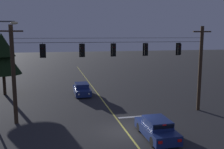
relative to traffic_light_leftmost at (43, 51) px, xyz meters
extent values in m
plane|color=#28282B|center=(5.90, -3.77, -5.83)|extent=(180.00, 180.00, 0.00)
cube|color=#D1C64C|center=(5.90, 6.02, -5.82)|extent=(0.14, 60.00, 0.01)
cube|color=silver|center=(7.80, -0.58, -5.82)|extent=(3.40, 0.36, 0.01)
cylinder|color=#38281C|center=(-2.30, 0.02, -1.89)|extent=(0.32, 0.32, 7.88)
cube|color=#38281C|center=(-2.30, 0.02, 1.55)|extent=(1.80, 0.12, 0.12)
cylinder|color=slate|center=(-2.30, 0.02, 1.20)|extent=(0.12, 0.12, 0.18)
cylinder|color=#38281C|center=(14.10, 0.02, -1.89)|extent=(0.32, 0.32, 7.88)
cube|color=#38281C|center=(14.10, 0.02, 1.55)|extent=(1.80, 0.12, 0.12)
cylinder|color=slate|center=(14.10, 0.02, 1.20)|extent=(0.12, 0.12, 0.18)
cylinder|color=black|center=(5.90, 0.02, 0.65)|extent=(16.39, 0.03, 0.03)
cylinder|color=black|center=(5.90, 0.02, 1.00)|extent=(16.39, 0.02, 0.02)
cylinder|color=black|center=(0.00, 0.02, 0.56)|extent=(0.04, 0.04, 0.18)
cube|color=black|center=(0.00, 0.02, -0.01)|extent=(0.32, 0.26, 0.96)
cube|color=black|center=(0.00, 0.16, -0.01)|extent=(0.48, 0.03, 1.12)
sphere|color=red|center=(0.00, -0.14, 0.28)|extent=(0.17, 0.17, 0.17)
cylinder|color=black|center=(0.00, -0.18, 0.33)|extent=(0.20, 0.10, 0.20)
sphere|color=#3D280A|center=(0.00, -0.14, -0.01)|extent=(0.17, 0.17, 0.17)
cylinder|color=black|center=(0.00, -0.18, 0.04)|extent=(0.20, 0.10, 0.20)
sphere|color=black|center=(0.00, -0.14, -0.29)|extent=(0.17, 0.17, 0.17)
cylinder|color=black|center=(0.00, -0.18, -0.25)|extent=(0.20, 0.10, 0.20)
cylinder|color=black|center=(3.15, 0.02, 0.56)|extent=(0.04, 0.04, 0.18)
cube|color=black|center=(3.15, 0.02, -0.01)|extent=(0.32, 0.26, 0.96)
cube|color=black|center=(3.15, 0.16, -0.01)|extent=(0.48, 0.03, 1.12)
sphere|color=red|center=(3.15, -0.14, 0.28)|extent=(0.17, 0.17, 0.17)
cylinder|color=black|center=(3.15, -0.18, 0.33)|extent=(0.20, 0.10, 0.20)
sphere|color=#3D280A|center=(3.15, -0.14, -0.01)|extent=(0.17, 0.17, 0.17)
cylinder|color=black|center=(3.15, -0.18, 0.04)|extent=(0.20, 0.10, 0.20)
sphere|color=black|center=(3.15, -0.14, -0.29)|extent=(0.17, 0.17, 0.17)
cylinder|color=black|center=(3.15, -0.18, -0.25)|extent=(0.20, 0.10, 0.20)
cylinder|color=black|center=(5.81, 0.02, 0.56)|extent=(0.04, 0.04, 0.18)
cube|color=black|center=(5.81, 0.02, -0.01)|extent=(0.32, 0.26, 0.96)
cube|color=black|center=(5.81, 0.16, -0.01)|extent=(0.48, 0.03, 1.12)
sphere|color=red|center=(5.81, -0.14, 0.28)|extent=(0.17, 0.17, 0.17)
cylinder|color=black|center=(5.81, -0.18, 0.33)|extent=(0.20, 0.10, 0.20)
sphere|color=#3D280A|center=(5.81, -0.14, -0.01)|extent=(0.17, 0.17, 0.17)
cylinder|color=black|center=(5.81, -0.18, 0.04)|extent=(0.20, 0.10, 0.20)
sphere|color=black|center=(5.81, -0.14, -0.29)|extent=(0.17, 0.17, 0.17)
cylinder|color=black|center=(5.81, -0.18, -0.25)|extent=(0.20, 0.10, 0.20)
cylinder|color=black|center=(8.70, 0.02, 0.56)|extent=(0.04, 0.04, 0.18)
cube|color=black|center=(8.70, 0.02, -0.01)|extent=(0.32, 0.26, 0.96)
cube|color=black|center=(8.70, 0.16, -0.01)|extent=(0.48, 0.03, 1.12)
sphere|color=red|center=(8.70, -0.14, 0.28)|extent=(0.17, 0.17, 0.17)
cylinder|color=black|center=(8.70, -0.18, 0.33)|extent=(0.20, 0.10, 0.20)
sphere|color=#3D280A|center=(8.70, -0.14, -0.01)|extent=(0.17, 0.17, 0.17)
cylinder|color=black|center=(8.70, -0.18, 0.04)|extent=(0.20, 0.10, 0.20)
sphere|color=black|center=(8.70, -0.14, -0.29)|extent=(0.17, 0.17, 0.17)
cylinder|color=black|center=(8.70, -0.18, -0.25)|extent=(0.20, 0.10, 0.20)
cylinder|color=black|center=(11.86, 0.02, 0.56)|extent=(0.04, 0.04, 0.18)
cube|color=black|center=(11.86, 0.02, -0.01)|extent=(0.32, 0.26, 0.96)
cube|color=black|center=(11.86, 0.16, -0.01)|extent=(0.48, 0.03, 1.12)
sphere|color=red|center=(11.86, -0.14, 0.28)|extent=(0.17, 0.17, 0.17)
cylinder|color=black|center=(11.86, -0.18, 0.33)|extent=(0.20, 0.10, 0.20)
sphere|color=#3D280A|center=(11.86, -0.14, -0.01)|extent=(0.17, 0.17, 0.17)
cylinder|color=black|center=(11.86, -0.18, 0.04)|extent=(0.20, 0.10, 0.20)
sphere|color=black|center=(11.86, -0.14, -0.29)|extent=(0.17, 0.17, 0.17)
cylinder|color=black|center=(11.86, -0.18, -0.25)|extent=(0.20, 0.10, 0.20)
cube|color=navy|center=(7.64, -5.20, -5.32)|extent=(1.80, 4.30, 0.68)
cube|color=navy|center=(7.64, -5.32, -4.71)|extent=(1.51, 2.15, 0.54)
cube|color=black|center=(7.64, -4.38, -4.71)|extent=(1.40, 0.21, 0.48)
cube|color=black|center=(7.64, -6.38, -4.71)|extent=(1.37, 0.18, 0.46)
cylinder|color=black|center=(6.85, -3.87, -5.51)|extent=(0.22, 0.64, 0.64)
cylinder|color=black|center=(8.44, -3.87, -5.51)|extent=(0.22, 0.64, 0.64)
cylinder|color=black|center=(6.85, -6.53, -5.51)|extent=(0.22, 0.64, 0.64)
cylinder|color=black|center=(8.44, -6.53, -5.51)|extent=(0.22, 0.64, 0.64)
cube|color=red|center=(7.00, -7.37, -5.22)|extent=(0.28, 0.03, 0.18)
cube|color=red|center=(8.29, -7.37, -5.22)|extent=(0.28, 0.03, 0.18)
cube|color=red|center=(7.64, -6.49, -4.48)|extent=(0.24, 0.04, 0.06)
cube|color=navy|center=(3.97, 8.73, -5.32)|extent=(1.80, 4.30, 0.68)
cube|color=navy|center=(3.97, 8.85, -4.71)|extent=(1.51, 2.15, 0.54)
cube|color=black|center=(3.97, 7.91, -4.71)|extent=(1.40, 0.21, 0.48)
cube|color=black|center=(3.97, 9.91, -4.71)|extent=(1.37, 0.18, 0.46)
cylinder|color=black|center=(4.76, 7.39, -5.51)|extent=(0.22, 0.64, 0.64)
cylinder|color=black|center=(3.18, 7.39, -5.51)|extent=(0.22, 0.64, 0.64)
cylinder|color=black|center=(4.76, 10.06, -5.51)|extent=(0.22, 0.64, 0.64)
cylinder|color=black|center=(3.18, 10.06, -5.51)|extent=(0.22, 0.64, 0.64)
sphere|color=white|center=(4.53, 6.56, -5.26)|extent=(0.20, 0.20, 0.20)
sphere|color=white|center=(3.41, 6.56, -5.26)|extent=(0.20, 0.20, 0.20)
cylinder|color=#4C4F54|center=(-2.77, -0.77, 2.24)|extent=(1.80, 0.10, 0.10)
ellipsoid|color=beige|center=(-1.92, -0.77, 2.14)|extent=(0.56, 0.30, 0.22)
cylinder|color=#332316|center=(-5.02, 10.94, -4.43)|extent=(0.36, 0.36, 2.79)
cone|color=black|center=(-5.02, 10.94, -1.67)|extent=(4.21, 4.21, 3.37)
cone|color=black|center=(-5.02, 10.94, 0.12)|extent=(2.95, 2.95, 2.74)
camera|label=1|loc=(0.83, -21.00, 1.29)|focal=40.82mm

